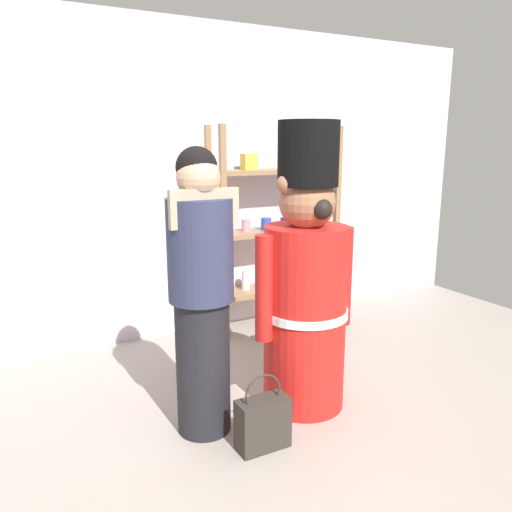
{
  "coord_description": "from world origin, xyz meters",
  "views": [
    {
      "loc": [
        -1.31,
        -1.87,
        1.63
      ],
      "look_at": [
        0.0,
        0.59,
        1.0
      ],
      "focal_mm": 35.22,
      "sensor_mm": 36.0,
      "label": 1
    }
  ],
  "objects_px": {
    "merchandise_shelf": "(275,226)",
    "teddy_bear_guard": "(305,287)",
    "person_shopper": "(201,290)",
    "shopping_bag": "(263,422)"
  },
  "relations": [
    {
      "from": "merchandise_shelf",
      "to": "shopping_bag",
      "type": "height_order",
      "value": "merchandise_shelf"
    },
    {
      "from": "merchandise_shelf",
      "to": "teddy_bear_guard",
      "type": "distance_m",
      "value": 1.53
    },
    {
      "from": "merchandise_shelf",
      "to": "person_shopper",
      "type": "xyz_separation_m",
      "value": [
        -1.27,
        -1.38,
        -0.06
      ]
    },
    {
      "from": "person_shopper",
      "to": "merchandise_shelf",
      "type": "bearing_deg",
      "value": 47.27
    },
    {
      "from": "teddy_bear_guard",
      "to": "shopping_bag",
      "type": "distance_m",
      "value": 0.83
    },
    {
      "from": "person_shopper",
      "to": "shopping_bag",
      "type": "relative_size",
      "value": 3.73
    },
    {
      "from": "merchandise_shelf",
      "to": "person_shopper",
      "type": "relative_size",
      "value": 1.1
    },
    {
      "from": "teddy_bear_guard",
      "to": "shopping_bag",
      "type": "bearing_deg",
      "value": -146.67
    },
    {
      "from": "teddy_bear_guard",
      "to": "person_shopper",
      "type": "bearing_deg",
      "value": 178.12
    },
    {
      "from": "teddy_bear_guard",
      "to": "shopping_bag",
      "type": "height_order",
      "value": "teddy_bear_guard"
    }
  ]
}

